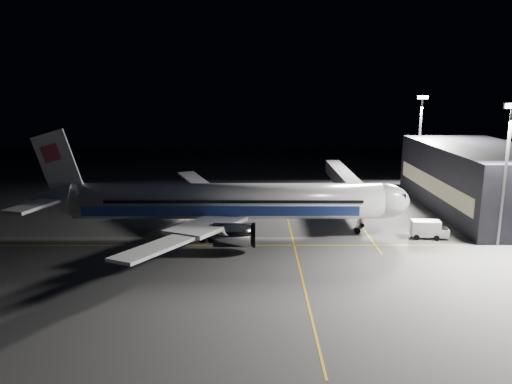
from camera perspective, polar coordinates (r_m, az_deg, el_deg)
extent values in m
plane|color=#4C4C4F|center=(79.63, -3.18, -4.74)|extent=(200.00, 200.00, 0.00)
cube|color=gold|center=(79.73, 4.04, -4.73)|extent=(0.25, 80.00, 0.01)
cube|color=gold|center=(73.93, -3.42, -6.12)|extent=(70.00, 0.25, 0.01)
cube|color=gold|center=(90.88, 11.16, -2.77)|extent=(0.25, 40.00, 0.01)
cylinder|color=silver|center=(78.22, -3.23, -1.03)|extent=(48.00, 5.60, 5.60)
ellipsoid|color=silver|center=(80.58, 14.08, -0.99)|extent=(8.96, 5.60, 5.60)
cube|color=black|center=(80.96, 15.69, -0.29)|extent=(2.20, 3.40, 0.90)
cone|color=silver|center=(84.61, -22.89, -0.77)|extent=(9.00, 5.49, 5.49)
cube|color=#233DA0|center=(81.19, -3.82, -1.19)|extent=(42.24, 0.25, 1.50)
cube|color=#233DA0|center=(75.81, -4.08, -2.19)|extent=(42.24, 0.25, 1.50)
cube|color=silver|center=(86.52, -4.59, -0.82)|extent=(11.36, 15.23, 1.53)
cube|color=silver|center=(71.11, -5.56, -3.80)|extent=(11.36, 15.23, 1.53)
cube|color=silver|center=(98.99, -6.94, 1.35)|extent=(8.57, 13.22, 1.31)
cube|color=silver|center=(59.77, -11.50, -6.32)|extent=(8.57, 13.22, 1.31)
cube|color=silver|center=(89.06, -21.34, 0.19)|extent=(6.20, 9.67, 0.45)
cube|color=silver|center=(79.70, -23.98, -1.42)|extent=(6.20, 9.67, 0.45)
cube|color=white|center=(82.68, -21.76, 3.21)|extent=(7.53, 0.40, 10.28)
cube|color=#BE4056|center=(82.78, -22.35, 4.15)|extent=(3.22, 0.55, 3.22)
cylinder|color=#B7B7BF|center=(87.56, -2.11, -1.40)|extent=(5.60, 3.40, 3.40)
cylinder|color=#B7B7BF|center=(70.23, -2.60, -4.94)|extent=(5.60, 3.40, 3.40)
cylinder|color=#9999A0|center=(80.82, 11.52, -3.79)|extent=(0.26, 0.26, 2.50)
cylinder|color=black|center=(81.05, 11.49, -4.34)|extent=(0.90, 0.70, 0.90)
cylinder|color=#9999A0|center=(83.60, -5.09, -3.04)|extent=(0.26, 0.26, 2.50)
cylinder|color=#9999A0|center=(75.39, -5.64, -4.79)|extent=(0.26, 0.26, 2.50)
cylinder|color=black|center=(83.79, -5.09, -3.50)|extent=(1.10, 1.60, 1.10)
cylinder|color=black|center=(75.60, -5.63, -5.30)|extent=(1.10, 1.60, 1.10)
cube|color=black|center=(100.73, 24.37, 1.33)|extent=(18.00, 40.00, 12.00)
cube|color=#645D47|center=(97.51, 19.48, 0.80)|extent=(0.15, 36.00, 3.00)
cube|color=#B2B2B7|center=(99.45, 10.16, 1.31)|extent=(3.00, 33.90, 2.80)
cube|color=#B2B2B7|center=(84.26, 12.05, -0.79)|extent=(3.60, 3.20, 3.40)
cylinder|color=#9999A0|center=(85.00, 11.96, -2.79)|extent=(0.70, 0.70, 3.10)
cylinder|color=black|center=(84.48, 12.04, -3.74)|extent=(0.70, 0.30, 0.70)
cylinder|color=black|center=(86.17, 11.80, -3.41)|extent=(0.70, 0.30, 0.70)
cylinder|color=#59595E|center=(114.53, 18.14, 5.09)|extent=(0.44, 0.44, 20.00)
cube|color=#59595E|center=(113.76, 18.49, 10.23)|extent=(2.40, 0.50, 0.80)
cube|color=white|center=(113.43, 18.55, 10.22)|extent=(2.20, 0.15, 0.60)
cylinder|color=#59595E|center=(79.74, 26.54, 1.37)|extent=(0.44, 0.44, 20.00)
cube|color=silver|center=(80.91, 18.80, -3.92)|extent=(4.43, 2.53, 2.33)
cube|color=silver|center=(81.71, 20.50, -4.35)|extent=(1.89, 2.17, 1.27)
cube|color=black|center=(81.56, 20.53, -4.00)|extent=(1.44, 1.92, 0.53)
cylinder|color=black|center=(82.63, 19.57, -4.52)|extent=(0.87, 0.35, 0.85)
cylinder|color=black|center=(80.57, 19.94, -4.98)|extent=(0.87, 0.35, 0.85)
cylinder|color=black|center=(81.96, 17.55, -4.51)|extent=(0.87, 0.35, 0.85)
cylinder|color=black|center=(79.88, 17.87, -4.97)|extent=(0.87, 0.35, 0.85)
cube|color=black|center=(91.73, -7.75, -2.00)|extent=(2.55, 1.67, 1.14)
cube|color=black|center=(91.55, -7.76, -1.57)|extent=(1.08, 1.08, 0.62)
sphere|color=#FFF2CC|center=(91.00, -8.11, -2.13)|extent=(0.27, 0.27, 0.27)
sphere|color=#FFF2CC|center=(90.91, -7.46, -2.13)|extent=(0.27, 0.27, 0.27)
cylinder|color=black|center=(92.62, -7.12, -2.14)|extent=(0.63, 0.26, 0.62)
cylinder|color=black|center=(90.93, -7.20, -2.42)|extent=(0.63, 0.26, 0.62)
cylinder|color=black|center=(92.78, -8.27, -2.15)|extent=(0.63, 0.26, 0.62)
cylinder|color=black|center=(91.09, -8.37, -2.43)|extent=(0.63, 0.26, 0.62)
cone|color=#E16009|center=(89.79, -6.58, -2.63)|extent=(0.35, 0.35, 0.52)
cone|color=#E16009|center=(89.80, 1.00, -2.51)|extent=(0.42, 0.42, 0.62)
cone|color=#E16009|center=(84.41, -2.22, -3.48)|extent=(0.45, 0.45, 0.68)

